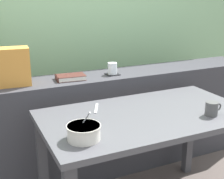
{
  "coord_description": "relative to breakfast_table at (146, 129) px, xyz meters",
  "views": [
    {
      "loc": [
        -0.9,
        -1.61,
        1.44
      ],
      "look_at": [
        -0.01,
        0.31,
        0.78
      ],
      "focal_mm": 50.01,
      "sensor_mm": 36.0,
      "label": 1
    }
  ],
  "objects": [
    {
      "name": "juice_glass",
      "position": [
        0.05,
        0.61,
        0.25
      ],
      "size": [
        0.07,
        0.07,
        0.09
      ],
      "color": "white",
      "rests_on": "coaster_square"
    },
    {
      "name": "soup_bowl",
      "position": [
        -0.47,
        -0.17,
        0.14
      ],
      "size": [
        0.17,
        0.17,
        0.16
      ],
      "color": "silver",
      "rests_on": "breakfast_table"
    },
    {
      "name": "fork_utensil",
      "position": [
        -0.25,
        0.21,
        0.11
      ],
      "size": [
        0.09,
        0.16,
        0.01
      ],
      "primitive_type": "cube",
      "rotation": [
        0.0,
        0.0,
        -0.45
      ],
      "color": "silver",
      "rests_on": "breakfast_table"
    },
    {
      "name": "closed_book",
      "position": [
        -0.29,
        0.6,
        0.22
      ],
      "size": [
        0.22,
        0.15,
        0.03
      ],
      "color": "#47231E",
      "rests_on": "dark_console_ledge"
    },
    {
      "name": "coaster_square",
      "position": [
        0.05,
        0.61,
        0.21
      ],
      "size": [
        0.1,
        0.1,
        0.0
      ],
      "primitive_type": "cube",
      "color": "black",
      "rests_on": "dark_console_ledge"
    },
    {
      "name": "throw_pillow",
      "position": [
        -0.74,
        0.63,
        0.33
      ],
      "size": [
        0.33,
        0.17,
        0.26
      ],
      "primitive_type": "cube",
      "rotation": [
        0.0,
        0.0,
        -0.1
      ],
      "color": "#D18938",
      "rests_on": "dark_console_ledge"
    },
    {
      "name": "dark_console_ledge",
      "position": [
        -0.05,
        0.63,
        -0.21
      ],
      "size": [
        2.8,
        0.35,
        0.83
      ],
      "primitive_type": "cube",
      "color": "#38383D",
      "rests_on": "ground"
    },
    {
      "name": "ceramic_mug",
      "position": [
        0.34,
        -0.19,
        0.15
      ],
      "size": [
        0.11,
        0.08,
        0.08
      ],
      "color": "#4C4C4C",
      "rests_on": "breakfast_table"
    },
    {
      "name": "breakfast_table",
      "position": [
        0.0,
        0.0,
        0.0
      ],
      "size": [
        1.29,
        0.72,
        0.73
      ],
      "color": "#414145",
      "rests_on": "ground"
    }
  ]
}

